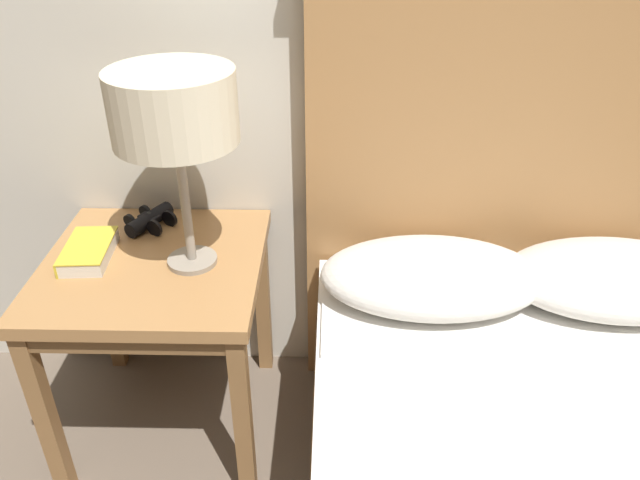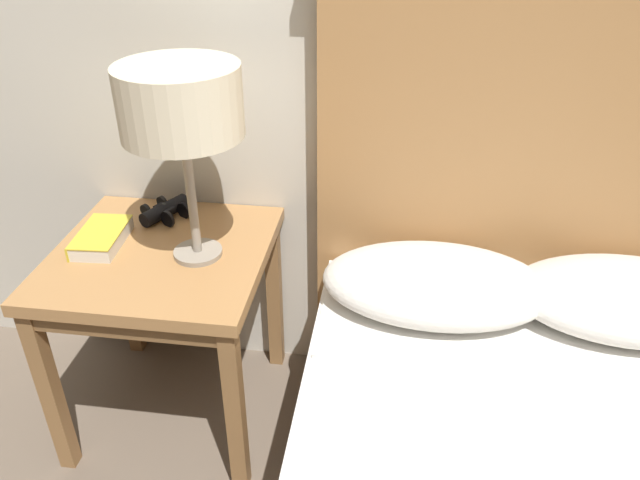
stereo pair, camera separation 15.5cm
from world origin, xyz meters
name	(u,v)px [view 1 (the left image)]	position (x,y,z in m)	size (l,w,h in m)	color
nightstand	(156,285)	(-0.51, 0.63, 0.51)	(0.58, 0.58, 0.59)	#AD7A47
table_lamp	(174,111)	(-0.40, 0.62, 1.01)	(0.30, 0.30, 0.51)	gray
book_on_nightstand	(88,251)	(-0.68, 0.64, 0.61)	(0.13, 0.20, 0.04)	silver
binoculars_pair	(150,219)	(-0.55, 0.81, 0.61)	(0.16, 0.16, 0.05)	black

